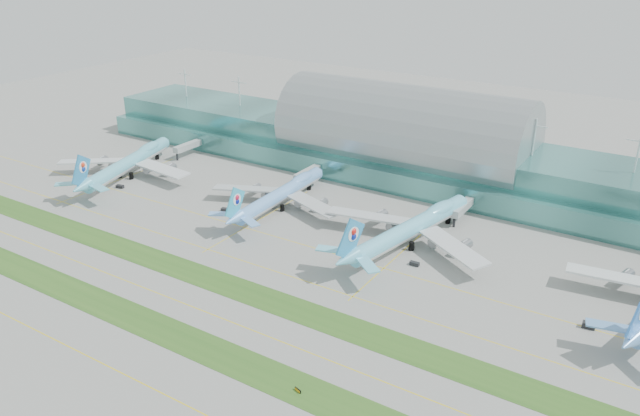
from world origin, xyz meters
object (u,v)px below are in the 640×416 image
Objects in this scene: airliner_c at (413,227)px; taxiway_sign_east at (298,390)px; airliner_b at (282,193)px; terminal at (403,146)px; airliner_a at (129,162)px.

taxiway_sign_east is (10.69, -92.07, -6.40)m from airliner_c.
airliner_b is 119.08m from taxiway_sign_east.
airliner_c reaches higher than taxiway_sign_east.
terminal is 68.96m from airliner_b.
airliner_a is 1.09× the size of airliner_b.
airliner_c is at bearing 112.88° from taxiway_sign_east.
airliner_b is at bearing -171.16° from airliner_c.
terminal is at bearing 17.60° from airliner_a.
airliner_b is (83.96, 8.13, -0.67)m from airliner_a.
terminal reaches higher than airliner_a.
terminal reaches higher than taxiway_sign_east.
airliner_b is 0.89× the size of airliner_c.
terminal is 4.34× the size of airliner_a.
airliner_c reaches higher than airliner_b.
airliner_c is (35.87, -65.87, -7.35)m from terminal.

